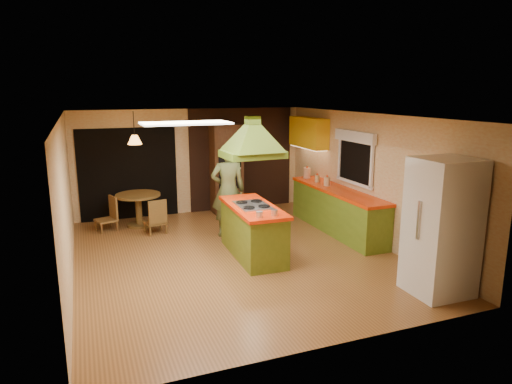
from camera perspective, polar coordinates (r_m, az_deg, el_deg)
name	(u,v)px	position (r m, az deg, el deg)	size (l,w,h in m)	color
ground	(236,255)	(8.36, -2.55, -7.89)	(6.50, 6.50, 0.00)	#905C2F
room_walls	(235,188)	(8.01, -2.64, 0.52)	(5.50, 6.50, 6.50)	beige
ceiling_plane	(234,116)	(7.84, -2.73, 9.48)	(6.50, 6.50, 0.00)	silver
brick_panel	(241,159)	(11.41, -1.83, 4.17)	(2.64, 0.03, 2.50)	#381E14
nook_opening	(129,174)	(10.87, -15.65, 2.21)	(2.20, 0.03, 2.10)	black
right_counter	(337,210)	(9.73, 10.08, -2.24)	(0.62, 3.05, 0.92)	olive
upper_cabinets	(308,132)	(10.91, 6.57, 7.41)	(0.34, 1.40, 0.70)	yellow
window_right	(355,149)	(9.45, 12.29, 5.31)	(0.12, 1.35, 1.06)	black
fluor_panel	(186,123)	(6.39, -8.77, 8.51)	(1.20, 0.60, 0.03)	white
kitchen_island	(253,230)	(8.19, -0.40, -4.83)	(0.81, 1.89, 0.95)	olive
range_hood	(253,131)	(7.84, -0.42, 7.67)	(1.04, 0.77, 0.79)	#5B7C1F
man	(228,190)	(9.22, -3.51, 0.23)	(0.69, 0.46, 1.90)	#4F582F
refrigerator	(442,227)	(7.09, 22.21, -4.09)	(0.82, 0.78, 2.01)	silver
wall_oven	(226,169)	(11.03, -3.74, 2.89)	(0.71, 0.61, 2.14)	#4F2D19
dining_table	(138,204)	(10.28, -14.49, -1.41)	(0.96, 0.96, 0.72)	brown
chair_left	(106,214)	(10.17, -18.29, -2.64)	(0.40, 0.40, 0.73)	brown
chair_near	(155,216)	(9.72, -12.52, -2.94)	(0.41, 0.41, 0.74)	brown
pendant_lamp	(135,140)	(10.04, -14.93, 6.33)	(0.30, 0.30, 0.20)	#FF9E3F
canister_large	(307,173)	(10.69, 6.39, 2.38)	(0.16, 0.16, 0.24)	beige
canister_medium	(327,181)	(9.89, 8.87, 1.32)	(0.13, 0.13, 0.19)	beige
canister_small	(317,179)	(10.27, 7.66, 1.66)	(0.11, 0.11, 0.15)	beige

